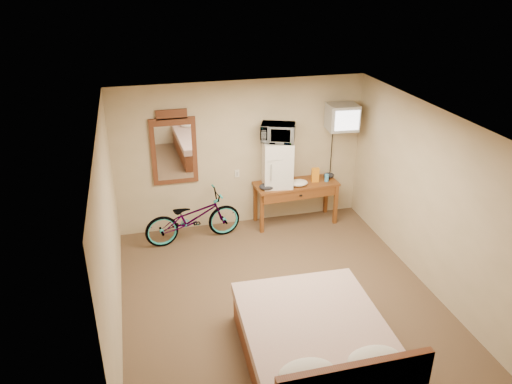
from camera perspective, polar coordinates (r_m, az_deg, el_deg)
room at (r=6.33m, az=2.90°, el=-2.83°), size 4.60×4.64×2.50m
desk at (r=8.56m, az=4.65°, el=0.25°), size 1.45×0.61×0.75m
mini_fridge at (r=8.29m, az=2.45°, el=3.26°), size 0.53×0.51×0.78m
microwave at (r=8.11m, az=2.52°, el=6.79°), size 0.63×0.54×0.30m
snack_bag at (r=8.58m, az=6.79°, el=1.95°), size 0.13×0.09×0.25m
blue_cup at (r=8.65m, az=8.08°, el=1.62°), size 0.07×0.07×0.12m
cloth_cream at (r=8.43m, az=4.89°, el=1.05°), size 0.31×0.24×0.10m
cloth_dark_a at (r=8.26m, az=1.30°, el=0.64°), size 0.28×0.21×0.10m
cloth_dark_b at (r=8.80m, az=8.33°, el=1.90°), size 0.19×0.16×0.09m
crt_television at (r=8.42m, az=9.82°, el=8.44°), size 0.52×0.60×0.43m
wall_mirror at (r=8.11m, az=-9.37°, el=4.91°), size 0.73×0.04×1.24m
bicycle at (r=8.16m, az=-7.21°, el=-2.90°), size 1.64×0.76×0.83m
bed at (r=5.83m, az=7.16°, el=-17.33°), size 1.64×2.14×0.90m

